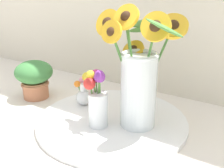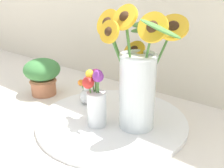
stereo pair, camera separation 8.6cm
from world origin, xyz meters
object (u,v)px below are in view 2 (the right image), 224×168
serving_tray (112,120)px  vase_bulb_right (88,90)px  vase_small_center (96,98)px  mason_jar_sunflowers (138,76)px  potted_plant (42,74)px

serving_tray → vase_bulb_right: vase_bulb_right is taller
vase_small_center → mason_jar_sunflowers: bearing=35.5°
vase_bulb_right → potted_plant: 0.24m
vase_small_center → vase_bulb_right: size_ratio=1.53×
serving_tray → mason_jar_sunflowers: size_ratio=1.32×
vase_bulb_right → vase_small_center: bearing=-37.4°
mason_jar_sunflowers → vase_bulb_right: bearing=173.3°
serving_tray → mason_jar_sunflowers: (0.09, 0.01, 0.18)m
mason_jar_sunflowers → potted_plant: 0.49m
serving_tray → vase_small_center: bearing=-105.6°
serving_tray → potted_plant: (-0.39, 0.01, 0.08)m
mason_jar_sunflowers → serving_tray: bearing=-170.7°
vase_small_center → vase_bulb_right: vase_small_center is taller
vase_bulb_right → serving_tray: bearing=-15.7°
vase_bulb_right → potted_plant: potted_plant is taller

